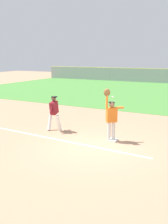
{
  "coord_description": "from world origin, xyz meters",
  "views": [
    {
      "loc": [
        4.29,
        -8.84,
        3.59
      ],
      "look_at": [
        -1.19,
        1.45,
        1.05
      ],
      "focal_mm": 41.35,
      "sensor_mm": 36.0,
      "label": 1
    }
  ],
  "objects": [
    {
      "name": "fielder",
      "position": [
        0.31,
        1.07,
        1.12
      ],
      "size": [
        0.75,
        0.67,
        2.28
      ],
      "rotation": [
        0.0,
        0.0,
        2.28
      ],
      "color": "silver",
      "rests_on": "ground_plane"
    },
    {
      "name": "chalk_foul_line",
      "position": [
        -3.6,
        0.21,
        0.0
      ],
      "size": [
        11.99,
        0.66,
        0.01
      ],
      "primitive_type": "cube",
      "rotation": [
        0.0,
        0.0,
        -0.05
      ],
      "color": "white",
      "rests_on": "ground_plane"
    },
    {
      "name": "baseball",
      "position": [
        0.27,
        1.31,
        1.88
      ],
      "size": [
        0.07,
        0.07,
        0.07
      ],
      "primitive_type": "sphere",
      "color": "white"
    },
    {
      "name": "runner",
      "position": [
        -2.71,
        1.22,
        1.0
      ],
      "size": [
        0.79,
        0.84,
        1.72
      ],
      "rotation": [
        0.0,
        0.0,
        0.14
      ],
      "color": "white",
      "rests_on": "ground_plane"
    },
    {
      "name": "parked_car_black",
      "position": [
        -3.77,
        30.03,
        0.67
      ],
      "size": [
        4.55,
        2.41,
        1.25
      ],
      "rotation": [
        0.0,
        0.0,
        -0.09
      ],
      "color": "black",
      "rests_on": "ground_plane"
    },
    {
      "name": "first_base",
      "position": [
        0.4,
        1.11,
        0.04
      ],
      "size": [
        0.38,
        0.38,
        0.08
      ],
      "primitive_type": "cube",
      "rotation": [
        0.0,
        0.0,
        0.0
      ],
      "color": "white",
      "rests_on": "ground_plane"
    },
    {
      "name": "ground_plane",
      "position": [
        0.0,
        0.0,
        0.0
      ],
      "size": [
        80.6,
        80.6,
        0.0
      ],
      "primitive_type": "plane",
      "color": "tan"
    }
  ]
}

